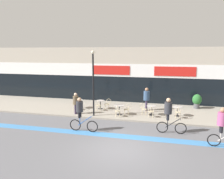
{
  "coord_description": "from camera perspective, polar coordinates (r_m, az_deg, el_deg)",
  "views": [
    {
      "loc": [
        1.98,
        -10.08,
        4.85
      ],
      "look_at": [
        -1.78,
        5.65,
        2.04
      ],
      "focal_mm": 35.0,
      "sensor_mm": 36.0,
      "label": 1
    }
  ],
  "objects": [
    {
      "name": "cyclist_2",
      "position": [
        13.46,
        14.67,
        -5.93
      ],
      "size": [
        1.76,
        0.49,
        2.16
      ],
      "rotation": [
        0.0,
        0.0,
        0.03
      ],
      "color": "black",
      "rests_on": "ground"
    },
    {
      "name": "bistro_table_1",
      "position": [
        18.25,
        -3.05,
        -3.51
      ],
      "size": [
        0.68,
        0.68,
        0.72
      ],
      "color": "black",
      "rests_on": "sidewalk_slab"
    },
    {
      "name": "cafe_chair_1_near",
      "position": [
        17.67,
        -3.62,
        -3.94
      ],
      "size": [
        0.41,
        0.58,
        0.9
      ],
      "rotation": [
        0.0,
        0.0,
        1.6
      ],
      "color": "beige",
      "rests_on": "sidewalk_slab"
    },
    {
      "name": "bistro_table_0",
      "position": [
        18.63,
        -8.82,
        -3.28
      ],
      "size": [
        0.76,
        0.76,
        0.73
      ],
      "color": "black",
      "rests_on": "sidewalk_slab"
    },
    {
      "name": "cafe_chair_3_side",
      "position": [
        16.75,
        8.13,
        -4.8
      ],
      "size": [
        0.59,
        0.44,
        0.9
      ],
      "rotation": [
        0.0,
        0.0,
        -0.11
      ],
      "color": "beige",
      "rests_on": "sidewalk_slab"
    },
    {
      "name": "sidewalk_slab",
      "position": [
        18.09,
        6.7,
        -5.56
      ],
      "size": [
        40.0,
        5.5,
        0.12
      ],
      "primitive_type": "cube",
      "color": "gray",
      "rests_on": "ground"
    },
    {
      "name": "bistro_table_3",
      "position": [
        16.7,
        10.27,
        -4.9
      ],
      "size": [
        0.71,
        0.71,
        0.72
      ],
      "color": "black",
      "rests_on": "sidewalk_slab"
    },
    {
      "name": "cafe_chair_0_near",
      "position": [
        18.07,
        -9.57,
        -3.75
      ],
      "size": [
        0.41,
        0.58,
        0.9
      ],
      "rotation": [
        0.0,
        0.0,
        1.56
      ],
      "color": "beige",
      "rests_on": "sidewalk_slab"
    },
    {
      "name": "lamp_post",
      "position": [
        15.96,
        -4.93,
        2.9
      ],
      "size": [
        0.26,
        0.26,
        4.81
      ],
      "color": "black",
      "rests_on": "sidewalk_slab"
    },
    {
      "name": "cafe_chair_3_near",
      "position": [
        16.09,
        10.16,
        -5.46
      ],
      "size": [
        0.43,
        0.59,
        0.9
      ],
      "rotation": [
        0.0,
        0.0,
        1.66
      ],
      "color": "beige",
      "rests_on": "sidewalk_slab"
    },
    {
      "name": "cyclist_0",
      "position": [
        13.51,
        -8.15,
        -5.96
      ],
      "size": [
        1.84,
        0.48,
        2.11
      ],
      "rotation": [
        0.0,
        0.0,
        -0.02
      ],
      "color": "black",
      "rests_on": "ground"
    },
    {
      "name": "ground_plane",
      "position": [
        11.36,
        2.17,
        -15.41
      ],
      "size": [
        120.0,
        120.0,
        0.0
      ],
      "primitive_type": "plane",
      "color": "#5B5B60"
    },
    {
      "name": "cafe_chair_2_near",
      "position": [
        16.0,
        1.48,
        -5.4
      ],
      "size": [
        0.41,
        0.58,
        0.9
      ],
      "rotation": [
        0.0,
        0.0,
        1.59
      ],
      "color": "beige",
      "rests_on": "sidewalk_slab"
    },
    {
      "name": "cyclist_1",
      "position": [
        12.48,
        26.95,
        -8.12
      ],
      "size": [
        1.69,
        0.52,
        2.09
      ],
      "rotation": [
        0.0,
        0.0,
        -0.07
      ],
      "color": "black",
      "rests_on": "ground"
    },
    {
      "name": "bistro_table_4",
      "position": [
        16.92,
        16.78,
        -5.0
      ],
      "size": [
        0.72,
        0.72,
        0.71
      ],
      "color": "black",
      "rests_on": "sidewalk_slab"
    },
    {
      "name": "cafe_chair_4_near",
      "position": [
        16.31,
        16.86,
        -5.53
      ],
      "size": [
        0.45,
        0.6,
        0.9
      ],
      "rotation": [
        0.0,
        0.0,
        1.45
      ],
      "color": "beige",
      "rests_on": "sidewalk_slab"
    },
    {
      "name": "pedestrian_near_end",
      "position": [
        17.87,
        9.0,
        -1.94
      ],
      "size": [
        0.51,
        0.51,
        1.87
      ],
      "rotation": [
        0.0,
        0.0,
        3.2
      ],
      "color": "#382D47",
      "rests_on": "sidewalk_slab"
    },
    {
      "name": "cafe_chair_2_side",
      "position": [
        16.49,
        4.07,
        -4.95
      ],
      "size": [
        0.6,
        0.45,
        0.9
      ],
      "rotation": [
        0.0,
        0.0,
        3.27
      ],
      "color": "beige",
      "rests_on": "sidewalk_slab"
    },
    {
      "name": "bike_lane_stripe",
      "position": [
        12.92,
        3.72,
        -12.17
      ],
      "size": [
        36.0,
        0.7,
        0.01
      ],
      "primitive_type": "cube",
      "color": "#3D7AB7",
      "rests_on": "ground"
    },
    {
      "name": "planter_pot",
      "position": [
        19.68,
        21.31,
        -2.7
      ],
      "size": [
        0.75,
        0.75,
        1.21
      ],
      "color": "#4C4C51",
      "rests_on": "sidewalk_slab"
    },
    {
      "name": "storefront_facade",
      "position": [
        22.24,
        8.28,
        4.01
      ],
      "size": [
        40.0,
        4.06,
        5.26
      ],
      "color": "#B2A899",
      "rests_on": "ground"
    },
    {
      "name": "cafe_chair_1_side",
      "position": [
        18.09,
        -1.15,
        -3.6
      ],
      "size": [
        0.58,
        0.4,
        0.9
      ],
      "rotation": [
        0.0,
        0.0,
        3.13
      ],
      "color": "beige",
      "rests_on": "sidewalk_slab"
    },
    {
      "name": "bistro_table_2",
      "position": [
        16.59,
        1.93,
        -4.79
      ],
      "size": [
        0.78,
        0.78,
        0.74
      ],
      "color": "black",
      "rests_on": "sidewalk_slab"
    },
    {
      "name": "pedestrian_far_end",
      "position": [
        16.92,
        -9.44,
        -3.09
      ],
      "size": [
        0.52,
        0.52,
        1.64
      ],
      "rotation": [
        0.0,
        0.0,
        -0.26
      ],
      "color": "#382D47",
      "rests_on": "sidewalk_slab"
    }
  ]
}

